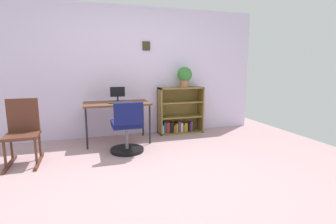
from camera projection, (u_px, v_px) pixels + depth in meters
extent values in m
plane|color=#AC898E|center=(159.00, 178.00, 3.10)|extent=(6.24, 6.24, 0.00)
cube|color=silver|center=(128.00, 72.00, 4.90)|extent=(5.20, 0.10, 2.41)
cube|color=#37311A|center=(146.00, 46.00, 4.86)|extent=(0.14, 0.02, 0.16)
cube|color=brown|center=(117.00, 103.00, 4.45)|extent=(1.11, 0.63, 0.03)
cylinder|color=black|center=(87.00, 129.00, 4.10)|extent=(0.03, 0.03, 0.67)
cylinder|color=black|center=(150.00, 125.00, 4.41)|extent=(0.03, 0.03, 0.67)
cylinder|color=black|center=(86.00, 122.00, 4.61)|extent=(0.03, 0.03, 0.67)
cylinder|color=black|center=(143.00, 118.00, 4.92)|extent=(0.03, 0.03, 0.67)
cylinder|color=#262628|center=(118.00, 101.00, 4.54)|extent=(0.15, 0.15, 0.01)
cylinder|color=#262628|center=(118.00, 99.00, 4.53)|extent=(0.03, 0.03, 0.08)
cube|color=black|center=(118.00, 92.00, 4.50)|extent=(0.25, 0.02, 0.17)
cube|color=#362C22|center=(119.00, 103.00, 4.38)|extent=(0.36, 0.12, 0.02)
cylinder|color=black|center=(127.00, 150.00, 4.05)|extent=(0.52, 0.52, 0.05)
cylinder|color=slate|center=(127.00, 137.00, 4.01)|extent=(0.05, 0.05, 0.36)
cube|color=#131953|center=(126.00, 124.00, 3.97)|extent=(0.44, 0.44, 0.08)
cube|color=#131953|center=(129.00, 114.00, 3.70)|extent=(0.42, 0.07, 0.32)
cube|color=#532B1F|center=(10.00, 164.00, 3.47)|extent=(0.04, 0.64, 0.04)
cube|color=#532B1F|center=(39.00, 161.00, 3.58)|extent=(0.04, 0.64, 0.04)
cylinder|color=#532B1F|center=(5.00, 154.00, 3.29)|extent=(0.03, 0.03, 0.34)
cylinder|color=#532B1F|center=(36.00, 152.00, 3.40)|extent=(0.03, 0.03, 0.34)
cylinder|color=#532B1F|center=(11.00, 147.00, 3.59)|extent=(0.03, 0.03, 0.34)
cylinder|color=#532B1F|center=(40.00, 145.00, 3.70)|extent=(0.03, 0.03, 0.34)
cube|color=#532B1F|center=(22.00, 136.00, 3.46)|extent=(0.42, 0.40, 0.04)
cube|color=#532B1F|center=(23.00, 115.00, 3.58)|extent=(0.40, 0.04, 0.46)
cube|color=olive|center=(160.00, 111.00, 4.99)|extent=(0.02, 0.30, 0.91)
cube|color=olive|center=(200.00, 109.00, 5.24)|extent=(0.02, 0.30, 0.91)
cube|color=olive|center=(181.00, 88.00, 5.04)|extent=(0.88, 0.30, 0.02)
cube|color=olive|center=(180.00, 132.00, 5.19)|extent=(0.88, 0.30, 0.02)
cube|color=olive|center=(178.00, 109.00, 5.24)|extent=(0.88, 0.02, 0.91)
cube|color=olive|center=(181.00, 117.00, 5.14)|extent=(0.84, 0.28, 0.02)
cube|color=olive|center=(181.00, 102.00, 5.09)|extent=(0.84, 0.28, 0.02)
cube|color=beige|center=(162.00, 129.00, 5.05)|extent=(0.04, 0.12, 0.15)
cube|color=#1E478C|center=(165.00, 127.00, 5.06)|extent=(0.04, 0.10, 0.22)
cube|color=#B22D28|center=(167.00, 127.00, 5.08)|extent=(0.06, 0.11, 0.21)
cube|color=black|center=(171.00, 127.00, 5.10)|extent=(0.07, 0.12, 0.20)
cube|color=#99591E|center=(174.00, 128.00, 5.13)|extent=(0.05, 0.12, 0.15)
cube|color=#B79323|center=(176.00, 128.00, 5.14)|extent=(0.03, 0.12, 0.18)
cube|color=#593372|center=(179.00, 127.00, 5.15)|extent=(0.05, 0.12, 0.21)
cube|color=beige|center=(181.00, 127.00, 5.17)|extent=(0.04, 0.11, 0.18)
cube|color=#99591E|center=(183.00, 128.00, 5.19)|extent=(0.03, 0.13, 0.14)
cube|color=#B79323|center=(186.00, 127.00, 5.20)|extent=(0.06, 0.09, 0.17)
cube|color=black|center=(188.00, 127.00, 5.22)|extent=(0.04, 0.11, 0.16)
cube|color=#593372|center=(191.00, 126.00, 5.23)|extent=(0.05, 0.10, 0.19)
cylinder|color=#9E6642|center=(184.00, 84.00, 5.02)|extent=(0.16, 0.16, 0.14)
sphere|color=#367934|center=(185.00, 74.00, 4.99)|extent=(0.29, 0.29, 0.29)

